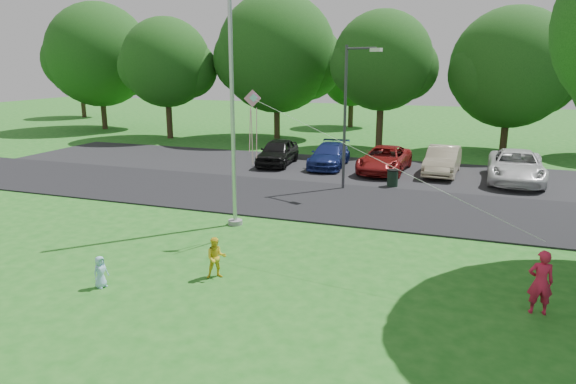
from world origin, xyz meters
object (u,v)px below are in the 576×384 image
(street_lamp, at_px, (350,105))
(child_blue, at_px, (100,272))
(woman, at_px, (541,282))
(trash_can, at_px, (393,179))
(child_yellow, at_px, (216,258))
(kite, at_px, (261,117))
(flagpole, at_px, (232,104))

(street_lamp, relative_size, child_blue, 7.56)
(woman, bearing_deg, street_lamp, -63.10)
(trash_can, height_order, woman, woman)
(woman, height_order, child_yellow, woman)
(trash_can, height_order, kite, kite)
(flagpole, xyz_separation_m, child_blue, (-0.96, -5.83, -3.75))
(street_lamp, xyz_separation_m, kite, (-1.03, -7.40, 0.16))
(flagpole, xyz_separation_m, trash_can, (4.35, 7.37, -3.75))
(trash_can, bearing_deg, child_blue, -111.91)
(flagpole, relative_size, child_yellow, 9.07)
(trash_can, distance_m, kite, 9.67)
(child_blue, xyz_separation_m, kite, (2.48, 4.63, 3.49))
(street_lamp, xyz_separation_m, child_yellow, (-1.06, -10.52, -3.19))
(flagpole, distance_m, street_lamp, 6.72)
(trash_can, xyz_separation_m, woman, (4.86, -11.05, 0.34))
(street_lamp, xyz_separation_m, trash_can, (1.80, 1.16, -3.32))
(street_lamp, height_order, trash_can, street_lamp)
(flagpole, distance_m, child_blue, 7.00)
(street_lamp, bearing_deg, flagpole, -89.65)
(street_lamp, bearing_deg, trash_can, 55.66)
(child_blue, bearing_deg, flagpole, 3.77)
(woman, bearing_deg, kite, -24.98)
(flagpole, distance_m, child_yellow, 5.83)
(flagpole, bearing_deg, child_blue, -99.31)
(street_lamp, height_order, woman, street_lamp)
(street_lamp, distance_m, kite, 7.48)
(child_yellow, bearing_deg, trash_can, 44.35)
(trash_can, relative_size, child_blue, 1.00)
(street_lamp, distance_m, woman, 12.29)
(woman, relative_size, child_yellow, 1.37)
(street_lamp, bearing_deg, child_blue, -83.53)
(flagpole, xyz_separation_m, woman, (9.22, -3.69, -3.41))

